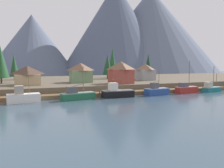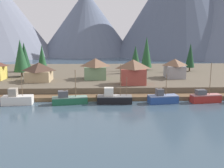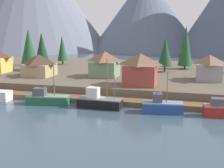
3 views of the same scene
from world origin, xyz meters
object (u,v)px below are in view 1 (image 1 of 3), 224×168
at_px(fishing_boat_white, 23,97).
at_px(fishing_boat_black, 117,93).
at_px(fishing_boat_teal, 211,88).
at_px(conifer_mid_left, 112,62).
at_px(house_tan, 28,75).
at_px(conifer_near_left, 14,65).
at_px(conifer_mid_right, 107,65).
at_px(conifer_back_left, 1,62).
at_px(fishing_boat_blue, 156,91).
at_px(house_grey, 145,72).
at_px(fishing_boat_red, 186,89).
at_px(conifer_near_right, 148,64).
at_px(fishing_boat_green, 77,95).
at_px(house_green, 81,72).
at_px(house_red, 121,72).

bearing_deg(fishing_boat_white, fishing_boat_black, -3.97).
relative_size(fishing_boat_teal, conifer_mid_left, 0.61).
relative_size(fishing_boat_teal, house_tan, 1.08).
relative_size(fishing_boat_black, conifer_mid_left, 0.72).
height_order(conifer_near_left, conifer_mid_right, conifer_near_left).
bearing_deg(conifer_back_left, conifer_near_left, 78.26).
bearing_deg(fishing_boat_blue, fishing_boat_teal, -7.55).
xyz_separation_m(house_grey, conifer_back_left, (-49.49, 3.99, 3.74)).
xyz_separation_m(fishing_boat_red, fishing_boat_teal, (9.41, -0.10, -0.14)).
bearing_deg(conifer_back_left, conifer_near_right, 10.15).
height_order(fishing_boat_black, conifer_back_left, conifer_back_left).
relative_size(fishing_boat_green, house_tan, 1.16).
bearing_deg(house_grey, conifer_near_left, 157.05).
bearing_deg(conifer_near_left, house_grey, -22.95).
bearing_deg(fishing_boat_blue, fishing_boat_red, -6.48).
height_order(fishing_boat_red, house_tan, fishing_boat_red).
bearing_deg(house_grey, house_green, -177.53).
xyz_separation_m(house_green, conifer_mid_left, (19.23, 20.01, 3.67)).
height_order(fishing_boat_green, conifer_mid_right, conifer_mid_right).
distance_m(fishing_boat_black, fishing_boat_teal, 31.49).
relative_size(fishing_boat_green, house_grey, 1.28).
bearing_deg(conifer_near_left, fishing_boat_blue, -47.47).
bearing_deg(house_grey, fishing_boat_green, -145.24).
bearing_deg(fishing_boat_white, conifer_mid_right, 41.01).
height_order(fishing_boat_red, house_green, fishing_boat_red).
height_order(fishing_boat_red, fishing_boat_teal, fishing_boat_red).
bearing_deg(fishing_boat_red, conifer_near_left, 132.57).
relative_size(house_grey, conifer_near_left, 0.68).
bearing_deg(conifer_near_right, fishing_boat_blue, -117.06).
height_order(house_red, conifer_back_left, conifer_back_left).
relative_size(fishing_boat_green, house_red, 1.19).
xyz_separation_m(conifer_mid_right, conifer_back_left, (-38.30, -7.05, 1.18)).
relative_size(house_red, house_grey, 1.08).
height_order(fishing_boat_red, conifer_mid_right, conifer_mid_right).
height_order(fishing_boat_white, conifer_mid_left, conifer_mid_left).
xyz_separation_m(fishing_boat_blue, house_grey, (8.63, 21.43, 4.45)).
bearing_deg(house_tan, fishing_boat_black, -37.99).
relative_size(fishing_boat_white, house_green, 1.03).
bearing_deg(fishing_boat_white, house_red, 16.83).
bearing_deg(conifer_near_left, fishing_boat_black, -57.50).
bearing_deg(house_green, conifer_mid_right, 40.98).
height_order(fishing_boat_red, conifer_near_right, conifer_near_right).
distance_m(conifer_mid_left, conifer_back_left, 46.06).
bearing_deg(house_green, conifer_back_left, 168.22).
distance_m(fishing_boat_blue, conifer_back_left, 48.82).
relative_size(fishing_boat_white, house_red, 1.00).
xyz_separation_m(house_green, conifer_near_right, (34.94, 15.69, 2.72)).
xyz_separation_m(fishing_boat_black, house_grey, (20.29, 21.16, 4.39)).
bearing_deg(conifer_mid_left, fishing_boat_black, -109.73).
distance_m(house_tan, conifer_mid_right, 34.37).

